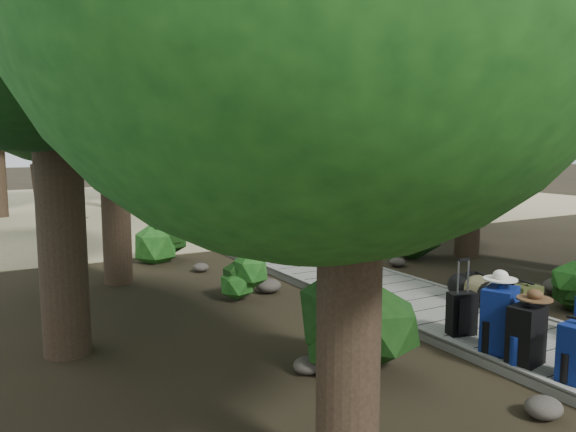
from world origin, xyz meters
TOP-DOWN VIEW (x-y plane):
  - ground at (0.00, 0.00)m, footprint 120.00×120.00m
  - sand_beach at (0.00, 16.00)m, footprint 40.00×22.00m
  - boardwalk at (0.00, 1.00)m, footprint 2.00×12.00m
  - backpack_left_a at (-0.66, -4.18)m, footprint 0.40×0.31m
  - backpack_left_b at (-0.74, -3.63)m, footprint 0.46×0.37m
  - backpack_left_c at (-0.68, -3.20)m, footprint 0.57×0.50m
  - backpack_right_d at (0.62, -2.59)m, footprint 0.41×0.32m
  - duffel_right_khaki at (0.73, -1.95)m, footprint 0.47×0.69m
  - duffel_right_black at (0.78, -1.65)m, footprint 0.62×0.79m
  - suitcase_on_boardwalk at (-0.61, -2.55)m, footprint 0.40×0.29m
  - lone_suitcase_on_sand at (0.22, 7.88)m, footprint 0.48×0.34m
  - hat_brown at (-0.67, -3.66)m, footprint 0.39×0.39m
  - hat_white at (-0.63, -3.16)m, footprint 0.40×0.40m
  - kayak at (-3.53, 10.88)m, footprint 1.21×3.47m
  - sun_lounger at (2.74, 9.13)m, footprint 0.96×1.88m
  - tree_right_c at (3.84, 1.48)m, footprint 4.66×4.66m
  - tree_right_d at (5.95, 4.54)m, footprint 5.46×5.46m
  - tree_right_e at (4.69, 7.02)m, footprint 5.34×5.34m
  - tree_right_f at (6.22, 9.32)m, footprint 5.70×5.70m
  - tree_left_a at (-3.79, -4.43)m, footprint 4.04×4.04m
  - tree_left_b at (-5.18, -0.38)m, footprint 4.55×4.55m
  - tree_left_c at (-3.79, 2.93)m, footprint 4.30×4.30m
  - tree_back_a at (-1.11, 15.48)m, footprint 5.46×5.46m
  - tree_back_b at (1.40, 15.56)m, footprint 5.79×5.79m
  - tree_back_c at (4.74, 15.78)m, footprint 4.55×4.55m
  - palm_right_a at (2.84, 5.67)m, footprint 4.63×4.63m
  - palm_right_b at (4.71, 10.40)m, footprint 3.87×3.87m
  - palm_right_c at (2.75, 12.84)m, footprint 4.49×4.49m
  - palm_left_a at (-4.89, 5.89)m, footprint 4.11×4.11m
  - rock_left_a at (-1.46, -4.41)m, footprint 0.38×0.34m
  - rock_left_b at (-2.88, -2.39)m, footprint 0.35×0.32m
  - rock_left_c at (-1.65, 0.92)m, footprint 0.46×0.41m
  - rock_left_d at (-2.11, 3.05)m, footprint 0.33×0.30m
  - rock_right_b at (2.67, -1.68)m, footprint 0.53×0.48m
  - rock_right_c at (1.72, 1.44)m, footprint 0.36×0.32m
  - shrub_left_a at (-2.33, -2.59)m, footprint 1.21×1.21m
  - shrub_left_b at (-2.32, 0.69)m, footprint 0.79×0.79m
  - shrub_left_c at (-2.48, 4.42)m, footprint 1.07×1.07m
  - shrub_right_a at (1.95, -2.38)m, footprint 0.88×0.88m
  - shrub_right_b at (2.70, 1.92)m, footprint 1.42×1.42m
  - shrub_right_c at (1.89, 5.19)m, footprint 0.77×0.77m

SIDE VIEW (x-z plane):
  - ground at x=0.00m, z-range 0.00..0.00m
  - sand_beach at x=0.00m, z-range 0.00..0.02m
  - boardwalk at x=0.00m, z-range 0.00..0.12m
  - rock_left_d at x=-2.11m, z-range 0.00..0.18m
  - rock_left_b at x=-2.88m, z-range 0.00..0.19m
  - rock_right_c at x=1.72m, z-range 0.00..0.20m
  - rock_left_a at x=-1.46m, z-range 0.00..0.21m
  - rock_left_c at x=-1.65m, z-range 0.00..0.25m
  - rock_right_b at x=2.67m, z-range 0.00..0.29m
  - kayak at x=-3.53m, z-range 0.02..0.36m
  - sun_lounger at x=2.74m, z-range 0.02..0.60m
  - duffel_right_black at x=0.78m, z-range 0.12..0.55m
  - duffel_right_khaki at x=0.73m, z-range 0.12..0.57m
  - shrub_right_c at x=1.89m, z-range 0.00..0.69m
  - shrub_left_b at x=-2.32m, z-range 0.00..0.71m
  - lone_suitcase_on_sand at x=0.22m, z-range 0.02..0.71m
  - shrub_right_a at x=1.95m, z-range 0.00..0.79m
  - suitcase_on_boardwalk at x=-0.61m, z-range 0.12..0.68m
  - backpack_right_d at x=0.62m, z-range 0.12..0.69m
  - backpack_left_a at x=-0.66m, z-range 0.12..0.81m
  - shrub_left_c at x=-2.48m, z-range 0.00..0.97m
  - backpack_left_b at x=-0.74m, z-range 0.12..0.88m
  - shrub_left_a at x=-2.33m, z-range 0.00..1.09m
  - backpack_left_c at x=-0.68m, z-range 0.12..0.99m
  - shrub_right_b at x=2.70m, z-range 0.00..1.27m
  - hat_brown at x=-0.67m, z-range 0.88..1.00m
  - hat_white at x=-0.63m, z-range 0.99..1.13m
  - palm_left_a at x=-4.89m, z-range 0.00..6.54m
  - tree_left_a at x=-3.79m, z-range 0.00..6.73m
  - palm_right_c at x=2.75m, z-range 0.00..7.14m
  - palm_right_b at x=4.71m, z-range 0.00..7.48m
  - tree_left_c at x=-3.79m, z-range 0.00..7.49m
  - palm_right_a at x=2.84m, z-range 0.00..7.90m
  - tree_right_c at x=3.84m, z-range 0.00..8.07m
  - tree_left_b at x=-5.18m, z-range 0.00..8.18m
  - tree_back_c at x=4.74m, z-range 0.00..8.19m
  - tree_back_a at x=-1.11m, z-range 0.00..9.45m
  - tree_right_e at x=4.69m, z-range 0.00..9.61m
  - tree_right_d at x=5.95m, z-range 0.00..10.01m
  - tree_right_f at x=6.22m, z-range 0.00..10.18m
  - tree_back_b at x=1.40m, z-range 0.00..10.34m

